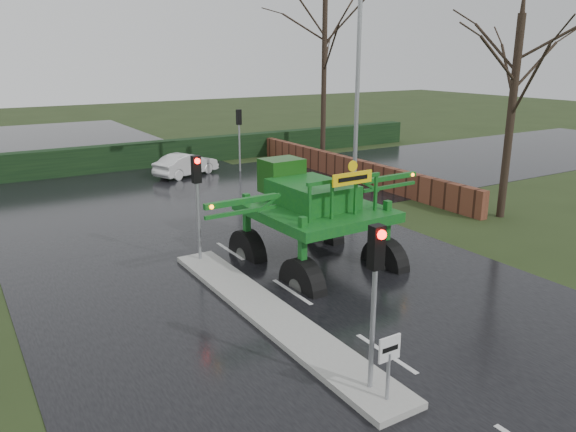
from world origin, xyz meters
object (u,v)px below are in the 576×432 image
traffic_signal_mid (197,185)px  traffic_signal_far (239,126)px  street_light_right (353,66)px  white_sedan (187,176)px  traffic_signal_near (375,273)px  crop_sprayer (298,216)px  keep_left_sign (389,358)px

traffic_signal_mid → traffic_signal_far: bearing=58.1°
street_light_right → white_sedan: size_ratio=2.64×
traffic_signal_far → street_light_right: 8.86m
traffic_signal_near → white_sedan: bearing=77.6°
crop_sprayer → white_sedan: size_ratio=2.12×
traffic_signal_near → traffic_signal_far: bearing=69.6°
street_light_right → crop_sprayer: 11.57m
crop_sprayer → traffic_signal_mid: bearing=116.9°
traffic_signal_near → traffic_signal_far: (7.80, 21.02, 0.00)m
street_light_right → crop_sprayer: street_light_right is taller
keep_left_sign → street_light_right: street_light_right is taller
traffic_signal_far → street_light_right: size_ratio=0.35×
crop_sprayer → traffic_signal_near: bearing=-109.7°
traffic_signal_far → white_sedan: 4.06m
traffic_signal_near → street_light_right: 16.46m
traffic_signal_mid → crop_sprayer: crop_sprayer is taller
traffic_signal_near → crop_sprayer: (1.73, 5.35, -0.46)m
keep_left_sign → traffic_signal_mid: bearing=90.0°
traffic_signal_far → crop_sprayer: size_ratio=0.44×
traffic_signal_near → crop_sprayer: size_ratio=0.44×
street_light_right → white_sedan: (-4.79, 8.44, -5.99)m
street_light_right → keep_left_sign: bearing=-125.1°
traffic_signal_mid → traffic_signal_far: same height
traffic_signal_near → traffic_signal_far: same height
crop_sprayer → white_sedan: (2.98, 16.10, -2.13)m
street_light_right → crop_sprayer: bearing=-135.4°
traffic_signal_near → traffic_signal_mid: 8.50m
traffic_signal_mid → street_light_right: 11.05m
traffic_signal_mid → white_sedan: 14.02m
keep_left_sign → traffic_signal_near: traffic_signal_near is taller
crop_sprayer → white_sedan: bearing=77.7°
traffic_signal_far → keep_left_sign: bearing=70.1°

